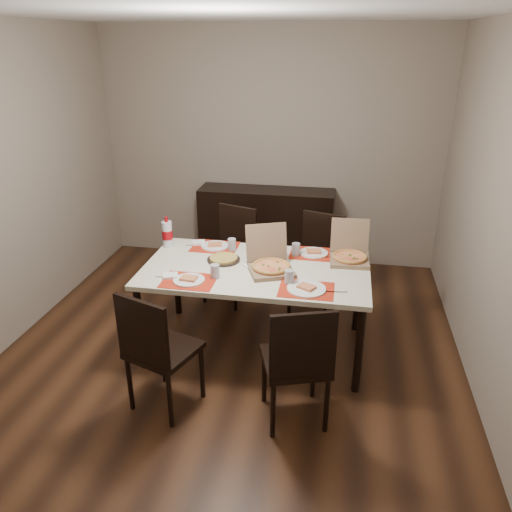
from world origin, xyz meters
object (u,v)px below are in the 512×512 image
chair_far_left (232,250)px  pizza_box_center (270,264)px  dip_bowl (278,261)px  chair_near_left (156,348)px  chair_near_right (298,360)px  chair_far_right (318,258)px  soda_bottle (167,234)px  sideboard (266,228)px  dining_table (256,275)px

chair_far_left → pizza_box_center: pizza_box_center is taller
dip_bowl → chair_near_left: bearing=-124.2°
chair_near_right → chair_far_right: size_ratio=1.00×
chair_far_right → dip_bowl: bearing=-112.9°
chair_far_right → soda_bottle: soda_bottle is taller
sideboard → pizza_box_center: 1.82m
chair_near_right → chair_far_right: 1.68m
pizza_box_center → chair_far_left: bearing=119.7°
chair_near_right → chair_near_left: bearing=-178.5°
dining_table → dip_bowl: size_ratio=14.11×
chair_far_right → dip_bowl: 0.79m
chair_near_left → chair_far_right: (0.98, 1.70, 0.00)m
dining_table → chair_near_left: chair_near_left is taller
chair_near_right → pizza_box_center: (-0.32, 0.83, 0.29)m
chair_far_right → soda_bottle: (-1.30, -0.51, 0.35)m
dining_table → chair_far_right: 0.95m
chair_near_left → chair_near_right: size_ratio=1.00×
sideboard → soda_bottle: size_ratio=5.52×
chair_near_right → pizza_box_center: bearing=110.8°
chair_near_left → dip_bowl: size_ratio=7.29×
chair_far_right → pizza_box_center: size_ratio=1.99×
chair_near_left → dip_bowl: (0.69, 1.01, 0.25)m
pizza_box_center → soda_bottle: 1.02m
sideboard → chair_near_left: size_ratio=1.61×
chair_far_right → pizza_box_center: (-0.34, -0.85, 0.29)m
chair_near_left → pizza_box_center: bearing=53.1°
sideboard → chair_near_left: 2.63m
sideboard → chair_far_left: 0.87m
dining_table → dip_bowl: dip_bowl is taller
dining_table → chair_far_left: (-0.40, 0.88, -0.17)m
chair_near_right → pizza_box_center: pizza_box_center is taller
dining_table → chair_near_left: 1.05m
dining_table → chair_far_right: bearing=60.8°
chair_near_right → chair_far_left: same height
soda_bottle → chair_near_left: bearing=-75.0°
chair_far_right → chair_far_left: bearing=175.7°
dining_table → soda_bottle: bearing=160.2°
soda_bottle → chair_near_right: bearing=-42.4°
chair_far_left → pizza_box_center: size_ratio=1.99×
pizza_box_center → sideboard: bearing=100.2°
chair_near_right → soda_bottle: soda_bottle is taller
sideboard → dip_bowl: size_ratio=11.76×
pizza_box_center → soda_bottle: pizza_box_center is taller
chair_near_left → dip_bowl: chair_near_left is taller
chair_near_right → soda_bottle: bearing=137.6°
chair_near_right → chair_far_right: bearing=89.3°
dining_table → dip_bowl: bearing=36.8°
chair_far_right → soda_bottle: 1.44m
sideboard → pizza_box_center: pizza_box_center is taller
chair_near_left → chair_far_right: 1.97m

